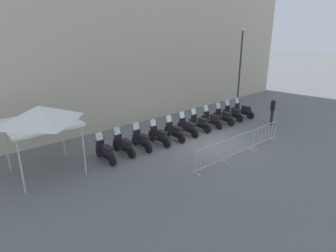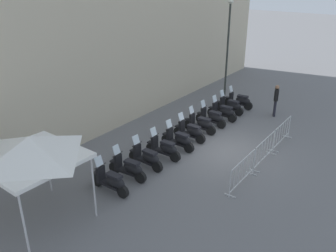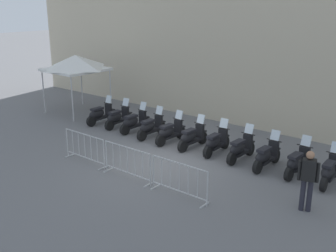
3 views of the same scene
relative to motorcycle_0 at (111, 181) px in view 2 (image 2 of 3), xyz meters
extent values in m
plane|color=slate|center=(5.26, -1.67, -0.45)|extent=(120.00, 120.00, 0.00)
cylinder|color=black|center=(-0.01, 0.70, -0.21)|extent=(0.15, 0.48, 0.48)
cylinder|color=black|center=(0.01, -0.54, -0.21)|extent=(0.15, 0.48, 0.48)
cube|color=black|center=(0.00, 0.08, -0.17)|extent=(0.29, 0.87, 0.10)
ellipsoid|color=black|center=(0.00, -0.20, 0.07)|extent=(0.37, 0.85, 0.40)
cube|color=black|center=(0.00, -0.17, 0.29)|extent=(0.29, 0.60, 0.10)
cube|color=black|center=(-0.01, 0.51, 0.10)|extent=(0.34, 0.15, 0.60)
cylinder|color=black|center=(-0.01, 0.51, 0.43)|extent=(0.56, 0.04, 0.04)
cube|color=silver|center=(-0.01, 0.56, 0.61)|extent=(0.32, 0.14, 0.35)
cube|color=black|center=(-0.01, 0.70, 0.06)|extent=(0.20, 0.32, 0.06)
cylinder|color=black|center=(0.99, 0.84, -0.21)|extent=(0.18, 0.49, 0.48)
cylinder|color=black|center=(1.08, -0.40, -0.21)|extent=(0.18, 0.49, 0.48)
cube|color=black|center=(1.04, 0.22, -0.17)|extent=(0.35, 0.89, 0.10)
ellipsoid|color=black|center=(1.06, -0.06, 0.07)|extent=(0.42, 0.87, 0.40)
cube|color=black|center=(1.05, -0.03, 0.29)|extent=(0.33, 0.62, 0.10)
cube|color=black|center=(1.00, 0.65, 0.10)|extent=(0.35, 0.17, 0.60)
cylinder|color=black|center=(1.00, 0.65, 0.43)|extent=(0.56, 0.08, 0.04)
cube|color=silver|center=(1.00, 0.70, 0.61)|extent=(0.33, 0.16, 0.35)
cube|color=black|center=(0.99, 0.84, 0.06)|extent=(0.22, 0.33, 0.06)
cylinder|color=black|center=(2.09, 0.84, -0.21)|extent=(0.15, 0.48, 0.48)
cylinder|color=black|center=(2.06, -0.40, -0.21)|extent=(0.15, 0.48, 0.48)
cube|color=black|center=(2.08, 0.22, -0.17)|extent=(0.31, 0.88, 0.10)
ellipsoid|color=black|center=(2.07, -0.05, 0.07)|extent=(0.38, 0.85, 0.40)
cube|color=black|center=(2.07, -0.02, 0.29)|extent=(0.30, 0.61, 0.10)
cube|color=black|center=(2.09, 0.66, 0.10)|extent=(0.34, 0.15, 0.60)
cylinder|color=black|center=(2.09, 0.66, 0.43)|extent=(0.56, 0.05, 0.04)
cube|color=silver|center=(2.09, 0.71, 0.61)|extent=(0.32, 0.15, 0.35)
cube|color=black|center=(2.09, 0.84, 0.06)|extent=(0.21, 0.33, 0.06)
cylinder|color=black|center=(3.10, 0.78, -0.21)|extent=(0.15, 0.48, 0.48)
cylinder|color=black|center=(3.14, -0.46, -0.21)|extent=(0.15, 0.48, 0.48)
cube|color=black|center=(3.12, 0.16, -0.17)|extent=(0.30, 0.88, 0.10)
ellipsoid|color=black|center=(3.13, -0.12, 0.07)|extent=(0.38, 0.85, 0.40)
cube|color=black|center=(3.13, -0.09, 0.29)|extent=(0.30, 0.61, 0.10)
cube|color=black|center=(3.11, 0.59, 0.10)|extent=(0.34, 0.15, 0.60)
cylinder|color=black|center=(3.11, 0.59, 0.43)|extent=(0.56, 0.05, 0.04)
cube|color=silver|center=(3.11, 0.64, 0.61)|extent=(0.32, 0.15, 0.35)
cube|color=black|center=(3.10, 0.78, 0.06)|extent=(0.21, 0.33, 0.06)
cylinder|color=black|center=(4.18, 0.79, -0.21)|extent=(0.15, 0.48, 0.48)
cylinder|color=black|center=(4.14, -0.45, -0.21)|extent=(0.15, 0.48, 0.48)
cube|color=black|center=(4.16, 0.17, -0.17)|extent=(0.30, 0.87, 0.10)
ellipsoid|color=black|center=(4.15, -0.11, 0.07)|extent=(0.38, 0.85, 0.40)
cube|color=black|center=(4.15, -0.08, 0.29)|extent=(0.29, 0.61, 0.10)
cube|color=black|center=(4.17, 0.60, 0.10)|extent=(0.34, 0.15, 0.60)
cylinder|color=black|center=(4.17, 0.60, 0.43)|extent=(0.56, 0.05, 0.04)
cube|color=silver|center=(4.17, 0.65, 0.61)|extent=(0.32, 0.15, 0.35)
cube|color=black|center=(4.18, 0.79, 0.06)|extent=(0.21, 0.32, 0.06)
cylinder|color=black|center=(5.20, 0.87, -0.21)|extent=(0.14, 0.48, 0.48)
cylinder|color=black|center=(5.19, -0.37, -0.21)|extent=(0.14, 0.48, 0.48)
cube|color=black|center=(5.20, 0.25, -0.17)|extent=(0.29, 0.87, 0.10)
ellipsoid|color=black|center=(5.20, -0.03, 0.07)|extent=(0.37, 0.84, 0.40)
cube|color=black|center=(5.20, 0.00, 0.29)|extent=(0.28, 0.60, 0.10)
cube|color=black|center=(5.20, 0.69, 0.10)|extent=(0.34, 0.14, 0.60)
cylinder|color=black|center=(5.20, 0.69, 0.43)|extent=(0.56, 0.04, 0.04)
cube|color=silver|center=(5.20, 0.74, 0.61)|extent=(0.32, 0.14, 0.35)
cube|color=black|center=(5.20, 0.87, 0.06)|extent=(0.20, 0.32, 0.06)
cylinder|color=black|center=(6.20, 0.98, -0.21)|extent=(0.17, 0.49, 0.48)
cylinder|color=black|center=(6.27, -0.26, -0.21)|extent=(0.17, 0.49, 0.48)
cube|color=black|center=(6.24, 0.36, -0.17)|extent=(0.33, 0.88, 0.10)
ellipsoid|color=black|center=(6.25, 0.08, 0.07)|extent=(0.41, 0.86, 0.40)
cube|color=black|center=(6.25, 0.11, 0.29)|extent=(0.32, 0.62, 0.10)
cube|color=black|center=(6.21, 0.79, 0.10)|extent=(0.35, 0.16, 0.60)
cylinder|color=black|center=(6.21, 0.79, 0.43)|extent=(0.56, 0.07, 0.04)
cube|color=silver|center=(6.21, 0.84, 0.61)|extent=(0.33, 0.16, 0.35)
cube|color=black|center=(6.20, 0.98, 0.06)|extent=(0.22, 0.33, 0.06)
cylinder|color=black|center=(7.28, 0.99, -0.21)|extent=(0.14, 0.48, 0.48)
cylinder|color=black|center=(7.28, -0.25, -0.21)|extent=(0.14, 0.48, 0.48)
cube|color=black|center=(7.28, 0.37, -0.17)|extent=(0.28, 0.87, 0.10)
ellipsoid|color=black|center=(7.28, 0.09, 0.07)|extent=(0.36, 0.84, 0.40)
cube|color=black|center=(7.28, 0.12, 0.29)|extent=(0.28, 0.60, 0.10)
cube|color=black|center=(7.28, 0.81, 0.10)|extent=(0.34, 0.14, 0.60)
cylinder|color=black|center=(7.28, 0.81, 0.43)|extent=(0.56, 0.04, 0.04)
cube|color=silver|center=(7.28, 0.86, 0.61)|extent=(0.32, 0.14, 0.35)
cube|color=black|center=(7.28, 0.99, 0.06)|extent=(0.20, 0.32, 0.06)
cylinder|color=black|center=(8.32, 0.94, -0.21)|extent=(0.14, 0.48, 0.48)
cylinder|color=black|center=(8.31, -0.30, -0.21)|extent=(0.14, 0.48, 0.48)
cube|color=black|center=(8.32, 0.32, -0.17)|extent=(0.29, 0.87, 0.10)
ellipsoid|color=black|center=(8.32, 0.04, 0.07)|extent=(0.37, 0.84, 0.40)
cube|color=black|center=(8.32, 0.07, 0.29)|extent=(0.28, 0.60, 0.10)
cube|color=black|center=(8.32, 0.75, 0.10)|extent=(0.34, 0.14, 0.60)
cylinder|color=black|center=(8.32, 0.75, 0.43)|extent=(0.56, 0.04, 0.04)
cube|color=silver|center=(8.32, 0.80, 0.61)|extent=(0.32, 0.14, 0.35)
cube|color=black|center=(8.32, 0.94, 0.06)|extent=(0.20, 0.32, 0.06)
cylinder|color=black|center=(9.37, 1.08, -0.21)|extent=(0.15, 0.48, 0.48)
cylinder|color=black|center=(9.35, -0.16, -0.21)|extent=(0.15, 0.48, 0.48)
cube|color=black|center=(9.36, 0.46, -0.17)|extent=(0.29, 0.87, 0.10)
ellipsoid|color=black|center=(9.35, 0.18, 0.07)|extent=(0.37, 0.85, 0.40)
cube|color=black|center=(9.35, 0.21, 0.29)|extent=(0.29, 0.60, 0.10)
cube|color=black|center=(9.36, 0.89, 0.10)|extent=(0.34, 0.15, 0.60)
cylinder|color=black|center=(9.36, 0.89, 0.43)|extent=(0.56, 0.04, 0.04)
cube|color=silver|center=(9.36, 0.94, 0.61)|extent=(0.32, 0.14, 0.35)
cube|color=black|center=(9.37, 1.08, 0.06)|extent=(0.20, 0.32, 0.06)
cylinder|color=black|center=(10.34, 1.06, -0.21)|extent=(0.19, 0.49, 0.48)
cylinder|color=black|center=(10.46, -0.17, -0.21)|extent=(0.19, 0.49, 0.48)
cube|color=black|center=(10.40, 0.45, -0.17)|extent=(0.36, 0.89, 0.10)
ellipsoid|color=black|center=(10.43, 0.17, 0.07)|extent=(0.44, 0.87, 0.40)
cube|color=black|center=(10.42, 0.20, 0.29)|extent=(0.34, 0.62, 0.10)
cube|color=black|center=(10.36, 0.88, 0.10)|extent=(0.35, 0.17, 0.60)
cylinder|color=black|center=(10.36, 0.88, 0.43)|extent=(0.56, 0.09, 0.04)
cube|color=silver|center=(10.35, 0.93, 0.61)|extent=(0.33, 0.17, 0.35)
cube|color=black|center=(10.34, 1.06, 0.06)|extent=(0.23, 0.34, 0.06)
cube|color=#B2B5B7|center=(2.33, -3.44, -0.43)|extent=(0.05, 0.44, 0.04)
cube|color=#B2B5B7|center=(4.13, -3.39, -0.43)|extent=(0.05, 0.44, 0.04)
cylinder|color=#B2B5B7|center=(2.25, -3.45, 0.07)|extent=(0.04, 0.04, 1.05)
cylinder|color=#B2B5B7|center=(4.21, -3.38, 0.07)|extent=(0.04, 0.04, 1.05)
cylinder|color=#B2B5B7|center=(3.23, -3.42, 0.60)|extent=(1.96, 0.10, 0.04)
cylinder|color=#B2B5B7|center=(3.23, -3.42, -0.27)|extent=(1.96, 0.10, 0.04)
cylinder|color=#B2B5B7|center=(2.58, -3.44, 0.16)|extent=(0.02, 0.02, 0.87)
cylinder|color=#B2B5B7|center=(2.90, -3.43, 0.16)|extent=(0.02, 0.02, 0.87)
cylinder|color=#B2B5B7|center=(3.23, -3.42, 0.16)|extent=(0.02, 0.02, 0.87)
cylinder|color=#B2B5B7|center=(3.56, -3.40, 0.16)|extent=(0.02, 0.02, 0.87)
cylinder|color=#B2B5B7|center=(3.88, -3.39, 0.16)|extent=(0.02, 0.02, 0.87)
cube|color=#B2B5B7|center=(4.41, -3.38, -0.43)|extent=(0.05, 0.44, 0.04)
cube|color=#B2B5B7|center=(6.21, -3.32, -0.43)|extent=(0.05, 0.44, 0.04)
cylinder|color=#B2B5B7|center=(4.33, -3.38, 0.07)|extent=(0.04, 0.04, 1.05)
cylinder|color=#B2B5B7|center=(6.29, -3.32, 0.07)|extent=(0.04, 0.04, 1.05)
cylinder|color=#B2B5B7|center=(5.31, -3.35, 0.60)|extent=(1.96, 0.10, 0.04)
cylinder|color=#B2B5B7|center=(5.31, -3.35, -0.27)|extent=(1.96, 0.10, 0.04)
cylinder|color=#B2B5B7|center=(4.66, -3.37, 0.16)|extent=(0.02, 0.02, 0.87)
cylinder|color=#B2B5B7|center=(4.99, -3.36, 0.16)|extent=(0.02, 0.02, 0.87)
cylinder|color=#B2B5B7|center=(5.31, -3.35, 0.16)|extent=(0.02, 0.02, 0.87)
cylinder|color=#B2B5B7|center=(5.64, -3.34, 0.16)|extent=(0.02, 0.02, 0.87)
cylinder|color=#B2B5B7|center=(5.97, -3.33, 0.16)|extent=(0.02, 0.02, 0.87)
cube|color=#B2B5B7|center=(6.49, -3.31, -0.43)|extent=(0.05, 0.44, 0.04)
cube|color=#B2B5B7|center=(8.30, -3.26, -0.43)|extent=(0.05, 0.44, 0.04)
cylinder|color=#B2B5B7|center=(6.41, -3.31, 0.07)|extent=(0.04, 0.04, 1.05)
cylinder|color=#B2B5B7|center=(8.37, -3.25, 0.07)|extent=(0.04, 0.04, 1.05)
cylinder|color=#B2B5B7|center=(7.39, -3.28, 0.60)|extent=(1.96, 0.10, 0.04)
cylinder|color=#B2B5B7|center=(7.39, -3.28, -0.27)|extent=(1.96, 0.10, 0.04)
cylinder|color=#B2B5B7|center=(6.74, -3.30, 0.16)|extent=(0.02, 0.02, 0.87)
cylinder|color=#B2B5B7|center=(7.07, -3.29, 0.16)|extent=(0.02, 0.02, 0.87)
cylinder|color=#B2B5B7|center=(7.39, -3.28, 0.16)|extent=(0.02, 0.02, 0.87)
cylinder|color=#B2B5B7|center=(7.72, -3.27, 0.16)|extent=(0.02, 0.02, 0.87)
cylinder|color=#B2B5B7|center=(8.05, -3.26, 0.16)|extent=(0.02, 0.02, 0.87)
cylinder|color=#2D332D|center=(12.15, 2.28, 2.29)|extent=(0.12, 0.12, 5.49)
ellipsoid|color=silver|center=(12.15, 2.28, 5.16)|extent=(0.36, 0.36, 0.20)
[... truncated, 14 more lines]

